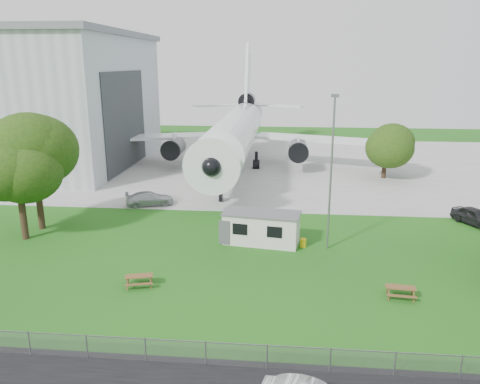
# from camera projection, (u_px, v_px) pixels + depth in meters

# --- Properties ---
(ground) EXTENTS (160.00, 160.00, 0.00)m
(ground) POSITION_uv_depth(u_px,v_px,m) (214.00, 278.00, 32.15)
(ground) COLOR #287118
(concrete_apron) EXTENTS (120.00, 46.00, 0.03)m
(concrete_apron) POSITION_uv_depth(u_px,v_px,m) (252.00, 164.00, 68.61)
(concrete_apron) COLOR #B7B7B2
(concrete_apron) RESTS_ON ground
(airliner) EXTENTS (46.36, 47.73, 17.69)m
(airliner) POSITION_uv_depth(u_px,v_px,m) (237.00, 130.00, 65.33)
(airliner) COLOR white
(airliner) RESTS_ON ground
(site_cabin) EXTENTS (6.92, 3.61, 2.62)m
(site_cabin) POSITION_uv_depth(u_px,v_px,m) (262.00, 228.00, 38.18)
(site_cabin) COLOR silver
(site_cabin) RESTS_ON ground
(picnic_west) EXTENTS (2.12, 1.91, 0.76)m
(picnic_west) POSITION_uv_depth(u_px,v_px,m) (140.00, 286.00, 31.06)
(picnic_west) COLOR brown
(picnic_west) RESTS_ON ground
(picnic_east) EXTENTS (1.94, 1.67, 0.76)m
(picnic_east) POSITION_uv_depth(u_px,v_px,m) (400.00, 298.00, 29.51)
(picnic_east) COLOR brown
(picnic_east) RESTS_ON ground
(fence) EXTENTS (58.00, 0.04, 1.30)m
(fence) POSITION_uv_depth(u_px,v_px,m) (186.00, 364.00, 23.03)
(fence) COLOR gray
(fence) RESTS_ON ground
(lamp_mast) EXTENTS (0.16, 0.16, 12.00)m
(lamp_mast) POSITION_uv_depth(u_px,v_px,m) (331.00, 175.00, 35.76)
(lamp_mast) COLOR slate
(lamp_mast) RESTS_ON ground
(tree_west_big) EXTENTS (8.01, 8.01, 11.07)m
(tree_west_big) POSITION_uv_depth(u_px,v_px,m) (33.00, 151.00, 40.01)
(tree_west_big) COLOR #382619
(tree_west_big) RESTS_ON ground
(tree_west_small) EXTENTS (5.98, 5.98, 8.78)m
(tree_west_small) POSITION_uv_depth(u_px,v_px,m) (17.00, 172.00, 37.91)
(tree_west_small) COLOR #382619
(tree_west_small) RESTS_ON ground
(tree_far_apron) EXTENTS (6.07, 6.07, 7.31)m
(tree_far_apron) POSITION_uv_depth(u_px,v_px,m) (386.00, 145.00, 59.06)
(tree_far_apron) COLOR #382619
(tree_far_apron) RESTS_ON ground
(car_ne_hatch) EXTENTS (3.81, 4.88, 1.55)m
(car_ne_hatch) POSITION_uv_depth(u_px,v_px,m) (476.00, 217.00, 42.57)
(car_ne_hatch) COLOR black
(car_ne_hatch) RESTS_ON ground
(car_apron_van) EXTENTS (5.23, 3.44, 1.41)m
(car_apron_van) POSITION_uv_depth(u_px,v_px,m) (150.00, 199.00, 48.49)
(car_apron_van) COLOR silver
(car_apron_van) RESTS_ON ground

